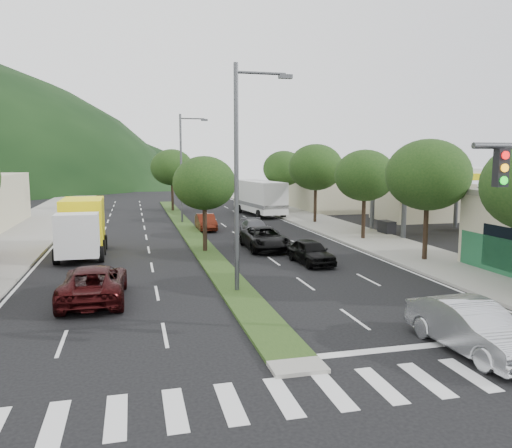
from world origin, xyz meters
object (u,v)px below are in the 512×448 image
object	(u,v)px
tree_r_c	(365,176)
car_queue_b	(255,229)
suv_maroon	(94,283)
streetlight_near	(241,167)
tree_r_b	(428,175)
tree_med_far	(172,167)
streetlight_mid	(183,163)
tree_r_d	(316,167)
car_queue_d	(264,238)
car_queue_c	(206,222)
sedan_silver	(472,327)
car_queue_a	(311,252)
box_truck	(82,229)
tree_r_e	(284,169)
motorhome	(259,197)
tree_med_near	(204,183)

from	to	relation	value
tree_r_c	car_queue_b	xyz separation A→B (m)	(-7.44, 3.03, -4.08)
suv_maroon	streetlight_near	bearing A→B (deg)	-179.73
tree_r_b	tree_med_far	bearing A→B (deg)	110.56
streetlight_mid	suv_maroon	size ratio (longest dim) A/B	1.81
tree_r_c	car_queue_b	bearing A→B (deg)	157.86
tree_r_d	car_queue_d	bearing A→B (deg)	-123.94
car_queue_c	sedan_silver	bearing A→B (deg)	-81.59
streetlight_near	car_queue_a	xyz separation A→B (m)	(5.14, 5.03, -4.89)
sedan_silver	car_queue_d	size ratio (longest dim) A/B	0.89
car_queue_b	sedan_silver	bearing A→B (deg)	-83.91
sedan_silver	car_queue_a	world-z (taller)	sedan_silver
suv_maroon	car_queue_c	size ratio (longest dim) A/B	1.35
car_queue_a	box_truck	bearing A→B (deg)	150.92
tree_r_c	sedan_silver	xyz separation A→B (m)	(-6.37, -20.57, -3.96)
tree_med_far	car_queue_b	xyz separation A→B (m)	(4.56, -20.97, -4.34)
sedan_silver	box_truck	xyz separation A→B (m)	(-13.16, 19.51, 0.84)
car_queue_b	box_truck	bearing A→B (deg)	-157.82
car_queue_b	car_queue_c	xyz separation A→B (m)	(-3.06, 5.00, 0.01)
tree_r_e	box_truck	bearing A→B (deg)	-132.83
sedan_silver	car_queue_b	bearing A→B (deg)	89.14
tree_med_far	streetlight_near	xyz separation A→B (m)	(0.21, -36.00, 0.58)
tree_med_far	tree_r_e	bearing A→B (deg)	-18.43
car_queue_c	box_truck	bearing A→B (deg)	-134.61
tree_r_e	streetlight_near	world-z (taller)	streetlight_near
streetlight_near	tree_r_d	bearing A→B (deg)	61.80
sedan_silver	car_queue_c	xyz separation A→B (m)	(-4.13, 28.60, -0.11)
tree_med_far	box_truck	world-z (taller)	tree_med_far
motorhome	car_queue_a	bearing A→B (deg)	-103.62
tree_med_near	motorhome	bearing A→B (deg)	66.47
streetlight_mid	car_queue_b	distance (m)	11.94
tree_r_c	box_truck	xyz separation A→B (m)	(-19.52, -1.06, -3.11)
tree_r_b	tree_r_e	bearing A→B (deg)	90.00
car_queue_b	streetlight_near	bearing A→B (deg)	-102.67
motorhome	tree_r_c	bearing A→B (deg)	-85.35
tree_r_d	tree_med_far	bearing A→B (deg)	130.60
tree_r_b	car_queue_d	bearing A→B (deg)	143.20
streetlight_near	box_truck	size ratio (longest dim) A/B	1.42
motorhome	streetlight_near	bearing A→B (deg)	-111.86
car_queue_a	car_queue_d	distance (m)	5.19
tree_r_c	car_queue_a	world-z (taller)	tree_r_c
car_queue_d	car_queue_b	bearing A→B (deg)	83.32
car_queue_b	motorhome	size ratio (longest dim) A/B	0.48
tree_med_near	car_queue_a	distance (m)	8.20
tree_r_d	motorhome	size ratio (longest dim) A/B	0.74
tree_r_b	tree_med_far	xyz separation A→B (m)	(-12.00, 32.00, -0.03)
motorhome	tree_med_near	bearing A→B (deg)	-119.62
tree_r_b	car_queue_b	world-z (taller)	tree_r_b
tree_r_c	suv_maroon	bearing A→B (deg)	-146.70
streetlight_mid	tree_med_near	bearing A→B (deg)	-90.78
car_queue_b	motorhome	world-z (taller)	motorhome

